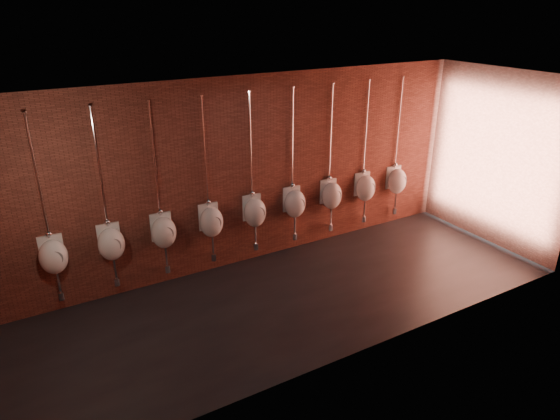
{
  "coord_description": "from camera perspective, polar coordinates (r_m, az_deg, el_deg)",
  "views": [
    {
      "loc": [
        -3.49,
        -5.58,
        4.25
      ],
      "look_at": [
        0.25,
        0.9,
        1.1
      ],
      "focal_mm": 32.0,
      "sensor_mm": 36.0,
      "label": 1
    }
  ],
  "objects": [
    {
      "name": "urinal_6",
      "position": [
        9.22,
        5.9,
        1.75
      ],
      "size": [
        0.42,
        0.38,
        2.72
      ],
      "color": "white",
      "rests_on": "ground"
    },
    {
      "name": "urinal_7",
      "position": [
        9.68,
        9.73,
        2.57
      ],
      "size": [
        0.42,
        0.38,
        2.72
      ],
      "color": "white",
      "rests_on": "ground"
    },
    {
      "name": "urinal_4",
      "position": [
        8.45,
        -2.9,
        -0.18
      ],
      "size": [
        0.42,
        0.38,
        2.72
      ],
      "color": "white",
      "rests_on": "ground"
    },
    {
      "name": "urinal_1",
      "position": [
        7.77,
        -18.73,
        -3.59
      ],
      "size": [
        0.42,
        0.38,
        2.72
      ],
      "color": "white",
      "rests_on": "ground"
    },
    {
      "name": "room_shell",
      "position": [
        6.95,
        1.95,
        4.05
      ],
      "size": [
        8.54,
        3.04,
        3.22
      ],
      "color": "black",
      "rests_on": "ground"
    },
    {
      "name": "urinal_3",
      "position": [
        8.15,
        -7.86,
        -1.26
      ],
      "size": [
        0.42,
        0.38,
        2.72
      ],
      "color": "white",
      "rests_on": "ground"
    },
    {
      "name": "urinal_5",
      "position": [
        8.8,
        1.69,
        0.83
      ],
      "size": [
        0.42,
        0.38,
        2.72
      ],
      "color": "white",
      "rests_on": "ground"
    },
    {
      "name": "urinal_0",
      "position": [
        7.69,
        -24.48,
        -4.77
      ],
      "size": [
        0.42,
        0.38,
        2.72
      ],
      "color": "white",
      "rests_on": "ground"
    },
    {
      "name": "urinal_2",
      "position": [
        7.92,
        -13.16,
        -2.41
      ],
      "size": [
        0.42,
        0.38,
        2.72
      ],
      "color": "white",
      "rests_on": "ground"
    },
    {
      "name": "ground",
      "position": [
        7.83,
        1.76,
        -10.03
      ],
      "size": [
        8.5,
        8.5,
        0.0
      ],
      "primitive_type": "plane",
      "color": "black",
      "rests_on": "ground"
    },
    {
      "name": "urinal_8",
      "position": [
        10.18,
        13.21,
        3.31
      ],
      "size": [
        0.42,
        0.38,
        2.72
      ],
      "color": "white",
      "rests_on": "ground"
    }
  ]
}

